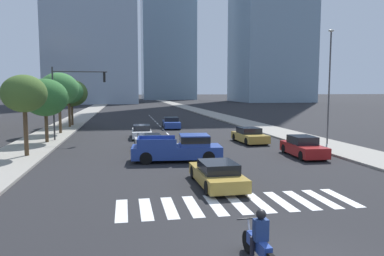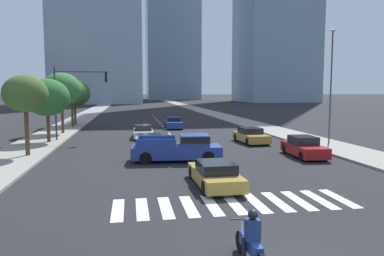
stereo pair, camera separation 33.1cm
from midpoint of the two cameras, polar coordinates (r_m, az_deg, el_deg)
name	(u,v)px [view 2 (the right image)]	position (r m, az deg, el deg)	size (l,w,h in m)	color
sidewalk_east	(274,131)	(41.38, 12.82, -0.39)	(4.00, 260.00, 0.15)	gray
sidewalk_west	(53,135)	(38.99, -20.46, -0.99)	(4.00, 260.00, 0.15)	gray
crosswalk_near	(234,204)	(14.95, 7.16, -11.52)	(9.45, 2.70, 0.01)	silver
lane_divider_center	(166,130)	(42.10, -3.85, -0.25)	(0.14, 50.00, 0.01)	silver
motorcycle_lead	(251,243)	(9.97, 10.11, -17.08)	(0.70, 2.09, 1.49)	black
pickup_truck	(181,148)	(23.37, -1.32, -3.13)	(5.75, 2.52, 1.67)	navy
sedan_red_0	(304,147)	(26.00, 17.24, -2.89)	(1.90, 4.32, 1.38)	maroon
sedan_white_1	(143,132)	(35.09, -7.26, -0.57)	(1.89, 4.70, 1.23)	silver
sedan_blue_2	(174,123)	(43.76, -2.66, 0.77)	(2.08, 4.78, 1.29)	navy
sedan_white_3	(150,143)	(27.63, -6.19, -2.28)	(2.08, 4.77, 1.22)	silver
sedan_gold_4	(215,174)	(17.38, 4.12, -7.16)	(1.89, 4.51, 1.17)	#B28E38
sedan_gold_5	(251,136)	(31.87, 9.38, -1.20)	(2.10, 4.36, 1.28)	#B28E38
traffic_signal_far	(75,90)	(33.86, -17.39, 5.61)	(4.89, 0.28, 6.32)	#333335
street_lamp_east	(331,79)	(31.69, 20.97, 7.02)	(0.50, 0.24, 9.11)	#3F3F42
street_tree_nearest	(25,94)	(26.62, -24.03, 4.83)	(2.89, 2.89, 5.33)	#4C3823
street_tree_second	(47,98)	(32.99, -21.19, 4.41)	(3.66, 3.66, 5.28)	#4C3823
street_tree_third	(61,89)	(39.55, -19.28, 5.69)	(3.85, 3.85, 6.09)	#4C3823
street_tree_fourth	(72,92)	(46.04, -17.90, 5.35)	(3.34, 3.34, 5.58)	#4C3823
street_tree_fifth	(74,93)	(48.27, -17.51, 5.15)	(3.90, 3.90, 5.63)	#4C3823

